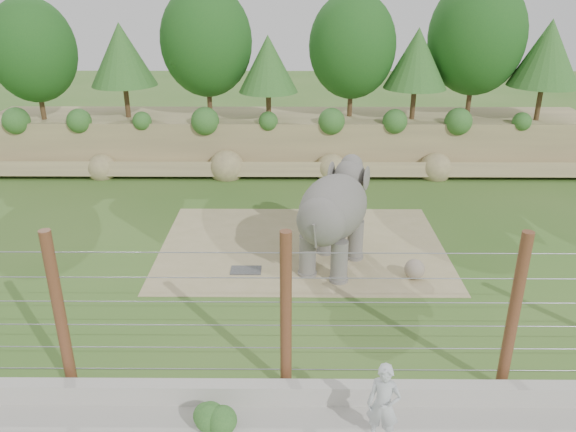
{
  "coord_description": "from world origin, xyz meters",
  "views": [
    {
      "loc": [
        0.12,
        -15.03,
        8.78
      ],
      "look_at": [
        0.0,
        2.0,
        1.6
      ],
      "focal_mm": 35.0,
      "sensor_mm": 36.0,
      "label": 1
    }
  ],
  "objects_px": {
    "zookeeper": "(383,405)",
    "stone_ball": "(415,269)",
    "elephant": "(333,221)",
    "barrier_fence": "(286,314)"
  },
  "relations": [
    {
      "from": "zookeeper",
      "to": "stone_ball",
      "type": "bearing_deg",
      "value": 95.92
    },
    {
      "from": "elephant",
      "to": "stone_ball",
      "type": "xyz_separation_m",
      "value": [
        2.56,
        -0.83,
        -1.29
      ]
    },
    {
      "from": "elephant",
      "to": "barrier_fence",
      "type": "bearing_deg",
      "value": -80.92
    },
    {
      "from": "barrier_fence",
      "to": "elephant",
      "type": "bearing_deg",
      "value": 76.43
    },
    {
      "from": "elephant",
      "to": "zookeeper",
      "type": "relative_size",
      "value": 2.16
    },
    {
      "from": "zookeeper",
      "to": "elephant",
      "type": "bearing_deg",
      "value": 116.42
    },
    {
      "from": "stone_ball",
      "to": "barrier_fence",
      "type": "xyz_separation_m",
      "value": [
        -4.02,
        -5.18,
        1.66
      ]
    },
    {
      "from": "stone_ball",
      "to": "zookeeper",
      "type": "height_order",
      "value": "zookeeper"
    },
    {
      "from": "barrier_fence",
      "to": "zookeeper",
      "type": "xyz_separation_m",
      "value": [
        1.97,
        -1.67,
        -1.06
      ]
    },
    {
      "from": "elephant",
      "to": "barrier_fence",
      "type": "xyz_separation_m",
      "value": [
        -1.45,
        -6.01,
        0.37
      ]
    }
  ]
}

